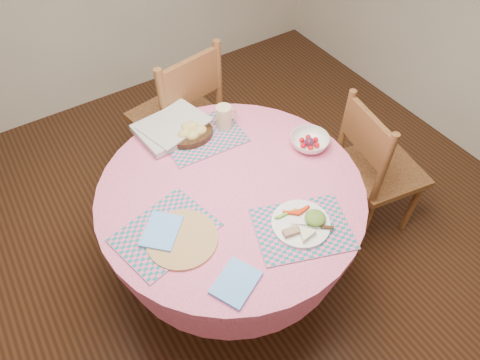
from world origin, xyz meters
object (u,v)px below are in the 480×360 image
at_px(chair_right, 375,167).
at_px(bread_bowl, 192,133).
at_px(wicker_trivet, 182,239).
at_px(dinner_plate, 303,222).
at_px(latte_mug, 224,117).
at_px(dining_table, 231,214).
at_px(fruit_bowl, 310,142).
at_px(chair_back, 181,115).

distance_m(chair_right, bread_bowl, 1.05).
bearing_deg(wicker_trivet, bread_bowl, 57.67).
height_order(dinner_plate, latte_mug, latte_mug).
relative_size(dining_table, bread_bowl, 5.39).
xyz_separation_m(dining_table, chair_right, (0.89, -0.11, -0.07)).
bearing_deg(fruit_bowl, latte_mug, 128.59).
xyz_separation_m(dinner_plate, latte_mug, (0.05, 0.72, 0.05)).
height_order(chair_right, fruit_bowl, chair_right).
height_order(dinner_plate, bread_bowl, bread_bowl).
bearing_deg(wicker_trivet, chair_right, 0.76).
distance_m(chair_right, dinner_plate, 0.82).
height_order(dining_table, chair_back, chair_back).
relative_size(wicker_trivet, fruit_bowl, 1.46).
xyz_separation_m(chair_right, wicker_trivet, (-1.20, -0.02, 0.27)).
distance_m(wicker_trivet, dinner_plate, 0.51).
xyz_separation_m(dining_table, dinner_plate, (0.15, -0.34, 0.22)).
bearing_deg(bread_bowl, chair_right, -30.18).
height_order(bread_bowl, latte_mug, latte_mug).
distance_m(dining_table, chair_back, 0.84).
relative_size(wicker_trivet, latte_mug, 2.37).
height_order(dining_table, wicker_trivet, wicker_trivet).
xyz_separation_m(latte_mug, fruit_bowl, (0.28, -0.35, -0.04)).
bearing_deg(chair_back, chair_right, 117.79).
xyz_separation_m(dining_table, bread_bowl, (0.01, 0.40, 0.23)).
bearing_deg(fruit_bowl, bread_bowl, 141.45).
relative_size(wicker_trivet, dinner_plate, 1.20).
bearing_deg(chair_right, fruit_bowl, 81.01).
relative_size(dining_table, latte_mug, 9.82).
xyz_separation_m(chair_right, bread_bowl, (-0.87, 0.51, 0.30)).
bearing_deg(fruit_bowl, chair_right, -18.57).
bearing_deg(dinner_plate, wicker_trivet, 155.26).
xyz_separation_m(chair_back, bread_bowl, (-0.13, -0.43, 0.25)).
bearing_deg(dining_table, chair_right, -7.09).
bearing_deg(fruit_bowl, dinner_plate, -131.84).
bearing_deg(wicker_trivet, dinner_plate, -24.74).
bearing_deg(chair_back, dining_table, 69.57).
height_order(dining_table, dinner_plate, dinner_plate).
distance_m(wicker_trivet, fruit_bowl, 0.81).
distance_m(dinner_plate, bread_bowl, 0.75).
relative_size(dining_table, chair_back, 1.21).
relative_size(dinner_plate, bread_bowl, 1.09).
xyz_separation_m(chair_back, fruit_bowl, (0.33, -0.80, 0.24)).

